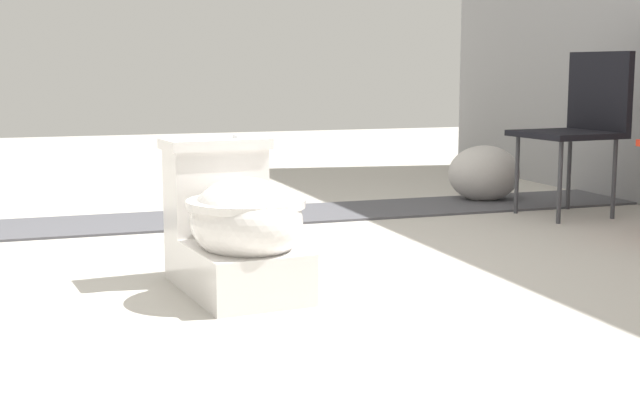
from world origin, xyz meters
The scene contains 5 objects.
ground_plane centered at (0.00, 0.00, 0.00)m, with size 14.00×14.00×0.00m, color #B7B2A8.
gravel_strip centered at (-1.16, 0.50, 0.01)m, with size 0.56×8.00×0.01m, color #4C4C51.
toilet centered at (0.29, -0.03, 0.22)m, with size 0.67×0.44×0.52m.
folding_chair_left centered at (-0.69, 2.02, 0.51)m, with size 0.48×0.48×0.83m.
boulder_near centered at (-1.26, 1.78, 0.16)m, with size 0.41×0.32×0.32m, color #B7B2AD.
Camera 1 is at (3.18, -0.72, 0.76)m, focal length 50.00 mm.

